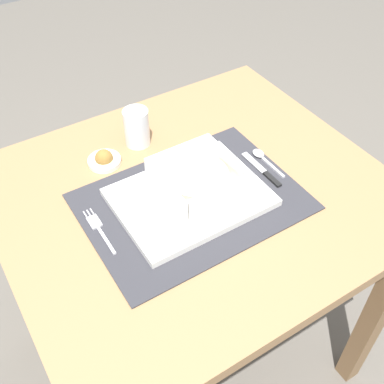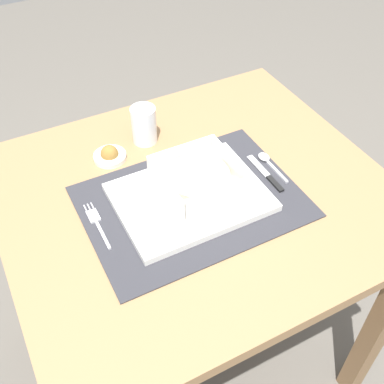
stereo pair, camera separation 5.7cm
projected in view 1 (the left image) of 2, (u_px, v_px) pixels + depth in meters
name	position (u px, v px, depth m)	size (l,w,h in m)	color
ground_plane	(194.00, 349.00, 1.55)	(6.00, 6.00, 0.00)	#59544C
dining_table	(194.00, 225.00, 1.12)	(0.84, 0.74, 0.73)	#936D47
placemat	(192.00, 201.00, 1.02)	(0.46, 0.33, 0.00)	#2D2D33
serving_plate	(190.00, 197.00, 1.01)	(0.31, 0.23, 0.02)	white
porridge_bowl	(197.00, 179.00, 1.01)	(0.16, 0.16, 0.06)	white
fork	(98.00, 227.00, 0.96)	(0.02, 0.14, 0.00)	silver
spoon	(261.00, 156.00, 1.11)	(0.02, 0.11, 0.01)	silver
butter_knife	(264.00, 171.00, 1.08)	(0.01, 0.13, 0.01)	black
drinking_glass	(137.00, 129.00, 1.13)	(0.06, 0.06, 0.09)	white
condiment_saucer	(104.00, 160.00, 1.10)	(0.08, 0.08, 0.04)	white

